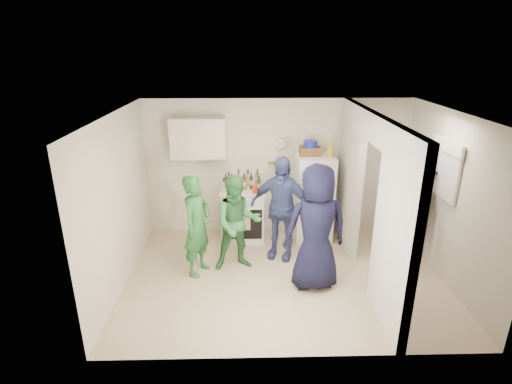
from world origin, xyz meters
TOP-DOWN VIEW (x-y plane):
  - floor at (0.00, 0.00)m, footprint 4.80×4.80m
  - wall_back at (0.00, 1.70)m, footprint 4.80×0.00m
  - wall_front at (0.00, -1.70)m, footprint 4.80×0.00m
  - wall_left at (-2.40, 0.00)m, footprint 0.00×3.40m
  - wall_right at (2.40, 0.00)m, footprint 0.00×3.40m
  - ceiling at (0.00, 0.00)m, footprint 4.80×4.80m
  - partition_pier_back at (1.20, 1.10)m, footprint 0.12×1.20m
  - partition_pier_front at (1.20, -1.10)m, footprint 0.12×1.20m
  - partition_header at (1.20, 0.00)m, footprint 0.12×1.00m
  - stove at (-0.65, 1.37)m, footprint 0.79×0.66m
  - upper_cabinet at (-1.40, 1.52)m, footprint 0.95×0.34m
  - fridge at (0.64, 1.34)m, footprint 0.64×0.62m
  - wicker_basket at (0.54, 1.39)m, footprint 0.35×0.25m
  - blue_bowl at (0.54, 1.39)m, footprint 0.24×0.24m
  - yellow_cup_stack_top at (0.86, 1.24)m, footprint 0.09×0.09m
  - wall_clock at (0.05, 1.68)m, footprint 0.22×0.02m
  - spice_shelf at (0.00, 1.65)m, footprint 0.35×0.08m
  - nook_window at (2.38, 0.20)m, footprint 0.03×0.70m
  - nook_window_frame at (2.36, 0.20)m, footprint 0.04×0.76m
  - nook_valance at (2.34, 0.20)m, footprint 0.04×0.82m
  - yellow_cup_stack_stove at (-0.77, 1.15)m, footprint 0.09×0.09m
  - red_cup at (-0.43, 1.17)m, footprint 0.09×0.09m
  - person_green_left at (-1.32, 0.17)m, footprint 0.59×0.69m
  - person_green_center at (-0.71, 0.30)m, footprint 0.83×0.69m
  - person_denim at (-0.01, 0.65)m, footprint 1.11×0.76m
  - person_navy at (0.41, -0.23)m, footprint 0.98×0.71m
  - person_nook at (2.04, 0.49)m, footprint 0.98×1.29m
  - bottle_a at (-0.94, 1.47)m, footprint 0.07×0.07m
  - bottle_b at (-0.83, 1.30)m, footprint 0.08×0.08m
  - bottle_c at (-0.71, 1.53)m, footprint 0.07×0.07m
  - bottle_d at (-0.61, 1.34)m, footprint 0.07×0.07m
  - bottle_e at (-0.54, 1.54)m, footprint 0.08×0.08m
  - bottle_f at (-0.48, 1.37)m, footprint 0.06×0.06m
  - bottle_g at (-0.37, 1.51)m, footprint 0.07×0.07m
  - bottle_h at (-0.96, 1.25)m, footprint 0.07×0.07m
  - bottle_i at (-0.61, 1.47)m, footprint 0.08×0.08m
  - bottle_j at (-0.35, 1.26)m, footprint 0.08×0.08m
  - bottle_k at (-0.88, 1.39)m, footprint 0.07×0.07m

SIDE VIEW (x-z plane):
  - floor at x=0.00m, z-range 0.00..0.00m
  - stove at x=-0.65m, z-range 0.00..0.95m
  - person_green_center at x=-0.71m, z-range 0.00..1.54m
  - fridge at x=0.64m, z-range 0.00..1.56m
  - person_green_left at x=-1.32m, z-range 0.00..1.59m
  - person_denim at x=-0.01m, z-range 0.00..1.75m
  - person_nook at x=2.04m, z-range 0.00..1.77m
  - person_navy at x=0.41m, z-range 0.00..1.87m
  - red_cup at x=-0.43m, z-range 0.95..1.07m
  - bottle_a at x=-0.94m, z-range 0.95..1.20m
  - yellow_cup_stack_stove at x=-0.77m, z-range 0.95..1.20m
  - bottle_h at x=-0.96m, z-range 0.95..1.20m
  - bottle_i at x=-0.61m, z-range 0.95..1.20m
  - bottle_j at x=-0.35m, z-range 0.95..1.22m
  - bottle_d at x=-0.61m, z-range 0.95..1.24m
  - bottle_b at x=-0.83m, z-range 0.95..1.26m
  - bottle_k at x=-0.88m, z-range 0.95..1.26m
  - bottle_e at x=-0.54m, z-range 0.95..1.26m
  - bottle_f at x=-0.48m, z-range 0.95..1.26m
  - bottle_c at x=-0.71m, z-range 0.95..1.27m
  - bottle_g at x=-0.37m, z-range 0.95..1.28m
  - wall_back at x=0.00m, z-range -1.15..3.65m
  - wall_front at x=0.00m, z-range -1.15..3.65m
  - wall_left at x=-2.40m, z-range -0.45..2.95m
  - wall_right at x=2.40m, z-range -0.45..2.95m
  - partition_pier_back at x=1.20m, z-range 0.00..2.50m
  - partition_pier_front at x=1.20m, z-range 0.00..2.50m
  - spice_shelf at x=0.00m, z-range 1.34..1.36m
  - wicker_basket at x=0.54m, z-range 1.56..1.71m
  - nook_window at x=2.38m, z-range 1.25..2.05m
  - nook_window_frame at x=2.36m, z-range 1.22..2.08m
  - yellow_cup_stack_top at x=0.86m, z-range 1.56..1.81m
  - wall_clock at x=0.05m, z-range 1.59..1.81m
  - blue_bowl at x=0.54m, z-range 1.71..1.82m
  - upper_cabinet at x=-1.40m, z-range 1.50..2.20m
  - nook_valance at x=2.34m, z-range 1.91..2.09m
  - partition_header at x=1.20m, z-range 2.10..2.50m
  - ceiling at x=0.00m, z-range 2.50..2.50m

